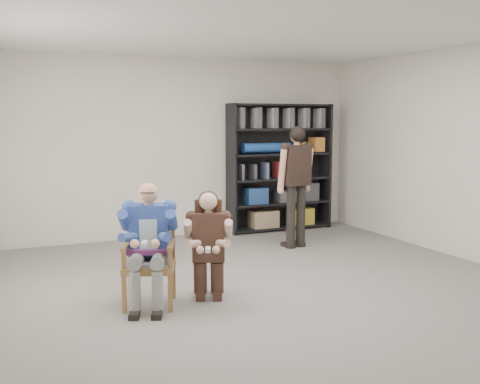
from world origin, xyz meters
name	(u,v)px	position (x,y,z in m)	size (l,w,h in m)	color
room_shell	(282,164)	(0.00, 0.00, 1.40)	(6.00, 7.00, 2.80)	white
floor	(281,298)	(0.00, 0.00, 0.00)	(6.00, 7.00, 0.01)	slate
armchair	(149,259)	(-1.30, 0.32, 0.48)	(0.55, 0.53, 0.95)	#A06D31
seated_man	(149,244)	(-1.30, 0.32, 0.62)	(0.53, 0.74, 1.24)	navy
kneeling_woman	(208,247)	(-0.72, 0.20, 0.57)	(0.48, 0.76, 1.13)	#35201B
bookshelf	(280,167)	(1.70, 3.28, 1.05)	(1.80, 0.38, 2.10)	black
standing_man	(296,188)	(1.29, 1.98, 0.87)	(0.54, 0.30, 1.74)	black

